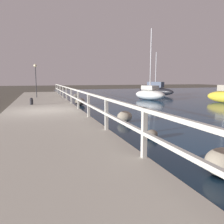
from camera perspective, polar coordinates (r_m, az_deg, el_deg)
ground_plane at (r=12.26m, az=-17.48°, el=-1.02°), size 120.00×120.00×0.00m
dock_walkway at (r=12.24m, az=-17.51°, el=-0.31°), size 3.98×36.00×0.31m
railing at (r=12.31m, az=-8.86°, el=4.14°), size 0.10×32.50×1.07m
boulder_upstream at (r=16.65m, az=-8.34°, el=2.67°), size 0.73×0.66×0.55m
boulder_mid_strip at (r=7.39m, az=10.34°, el=-5.72°), size 0.40×0.36×0.30m
boulder_far_strip at (r=10.02m, az=3.34°, el=-1.21°), size 0.69×0.62×0.52m
boulder_water_edge at (r=23.09m, az=-9.29°, el=4.19°), size 0.64×0.58×0.48m
boulder_downstream at (r=5.06m, az=27.28°, el=-11.59°), size 0.78×0.71×0.59m
mooring_bollard at (r=15.24m, az=-20.29°, el=2.67°), size 0.21×0.21×0.46m
dock_lamp at (r=21.04m, az=-19.36°, el=9.84°), size 0.28×0.28×3.00m
sailboat_white at (r=21.22m, az=9.87°, el=4.73°), size 2.73×3.60×6.55m
sailboat_black at (r=27.18m, az=11.24°, el=5.63°), size 2.91×5.02×5.13m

